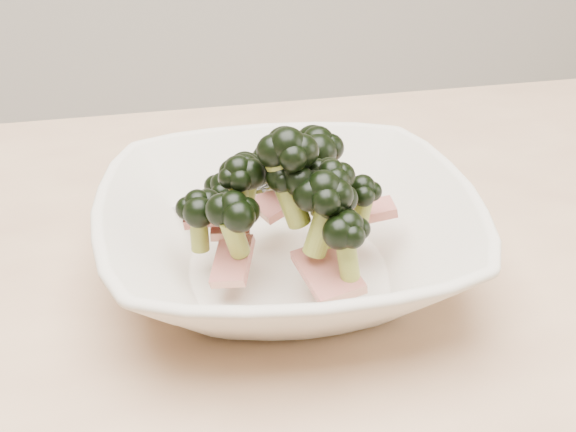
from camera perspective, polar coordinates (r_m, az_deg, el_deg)
The scene contains 1 object.
broccoli_dish at distance 0.57m, azimuth -0.02°, elevation -0.95°, with size 0.29×0.29×0.13m.
Camera 1 is at (-0.01, -0.43, 1.08)m, focal length 50.00 mm.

